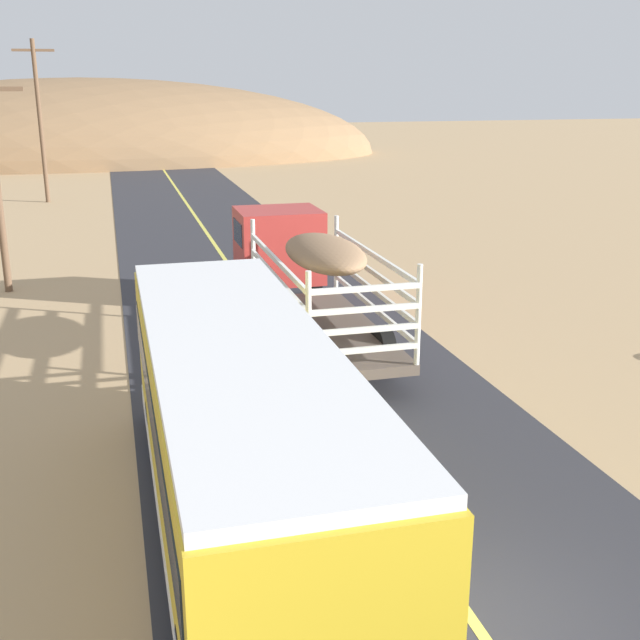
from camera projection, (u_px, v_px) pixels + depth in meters
The scene contains 7 objects.
ground_plane at pixel (479, 631), 10.00m from camera, with size 240.00×240.00×0.00m, color tan.
road_surface at pixel (479, 630), 9.99m from camera, with size 8.00×120.00×0.02m, color #2D2D33.
road_centre_line at pixel (479, 629), 9.99m from camera, with size 0.16×117.60×0.00m, color #D8CC4C.
livestock_truck at pixel (295, 261), 22.26m from camera, with size 2.53×9.70×3.02m.
bus at pixel (241, 433), 11.53m from camera, with size 2.54×10.00×3.21m.
power_pole_far at pixel (40, 117), 43.69m from camera, with size 2.20×0.24×8.81m.
distant_hill at pixel (85, 158), 70.52m from camera, with size 53.41×24.72×13.77m, color olive.
Camera 1 is at (-4.09, -7.62, 6.68)m, focal length 44.37 mm.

